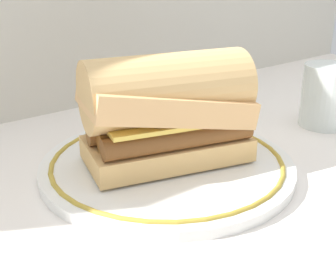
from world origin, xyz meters
name	(u,v)px	position (x,y,z in m)	size (l,w,h in m)	color
ground_plane	(185,180)	(0.00, 0.00, 0.00)	(1.50, 1.50, 0.00)	white
plate	(168,164)	(0.00, 0.03, 0.01)	(0.30, 0.30, 0.01)	white
sausage_sandwich	(168,109)	(0.00, 0.03, 0.08)	(0.21, 0.14, 0.12)	#E2B26C
drinking_glass	(325,100)	(0.28, 0.01, 0.04)	(0.07, 0.07, 0.09)	silver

